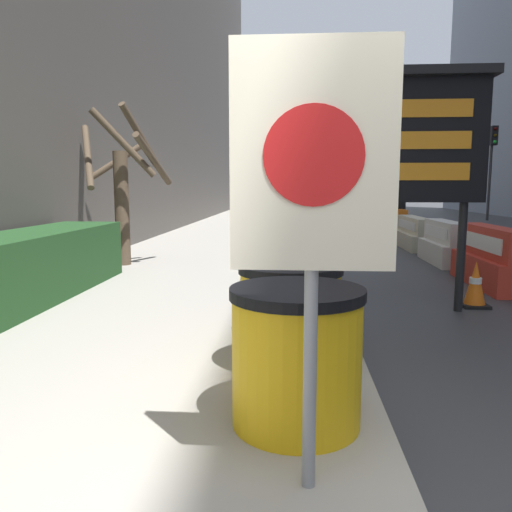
# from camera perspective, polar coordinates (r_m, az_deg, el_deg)

# --- Properties ---
(bare_tree) EXTENTS (1.51, 1.52, 2.67)m
(bare_tree) POSITION_cam_1_polar(r_m,az_deg,el_deg) (8.80, -14.97, 7.78)
(bare_tree) COLOR #4C3D2D
(bare_tree) RESTS_ON sidewalk_left
(barrel_drum_foreground) EXTENTS (0.75, 0.75, 0.78)m
(barrel_drum_foreground) POSITION_cam_1_polar(r_m,az_deg,el_deg) (2.85, 4.65, -11.33)
(barrel_drum_foreground) COLOR yellow
(barrel_drum_foreground) RESTS_ON sidewalk_left
(barrel_drum_middle) EXTENTS (0.75, 0.75, 0.78)m
(barrel_drum_middle) POSITION_cam_1_polar(r_m,az_deg,el_deg) (3.64, 3.93, -7.04)
(barrel_drum_middle) COLOR yellow
(barrel_drum_middle) RESTS_ON sidewalk_left
(barrel_drum_back) EXTENTS (0.75, 0.75, 0.78)m
(barrel_drum_back) POSITION_cam_1_polar(r_m,az_deg,el_deg) (4.45, 4.68, -4.31)
(barrel_drum_back) COLOR yellow
(barrel_drum_back) RESTS_ON sidewalk_left
(warning_sign) EXTENTS (0.68, 0.08, 1.93)m
(warning_sign) POSITION_cam_1_polar(r_m,az_deg,el_deg) (2.08, 6.53, 8.01)
(warning_sign) COLOR gray
(warning_sign) RESTS_ON sidewalk_left
(message_board) EXTENTS (2.18, 0.36, 2.82)m
(message_board) POSITION_cam_1_polar(r_m,az_deg,el_deg) (6.17, 15.62, 12.74)
(message_board) COLOR black
(message_board) RESTS_ON ground_plane
(jersey_barrier_red_striped) EXTENTS (0.57, 1.96, 0.90)m
(jersey_barrier_red_striped) POSITION_cam_1_polar(r_m,az_deg,el_deg) (8.30, 25.29, -0.43)
(jersey_barrier_red_striped) COLOR red
(jersey_barrier_red_striped) RESTS_ON ground_plane
(jersey_barrier_white) EXTENTS (0.60, 1.79, 0.83)m
(jersey_barrier_white) POSITION_cam_1_polar(r_m,az_deg,el_deg) (10.47, 20.76, 1.22)
(jersey_barrier_white) COLOR silver
(jersey_barrier_white) RESTS_ON ground_plane
(jersey_barrier_cream) EXTENTS (0.61, 2.15, 0.76)m
(jersey_barrier_cream) POSITION_cam_1_polar(r_m,az_deg,el_deg) (12.86, 17.62, 2.37)
(jersey_barrier_cream) COLOR beige
(jersey_barrier_cream) RESTS_ON ground_plane
(jersey_barrier_orange_near) EXTENTS (0.63, 1.70, 0.86)m
(jersey_barrier_orange_near) POSITION_cam_1_polar(r_m,az_deg,el_deg) (15.18, 15.54, 3.40)
(jersey_barrier_orange_near) COLOR orange
(jersey_barrier_orange_near) RESTS_ON ground_plane
(traffic_cone_near) EXTENTS (0.32, 0.32, 0.58)m
(traffic_cone_near) POSITION_cam_1_polar(r_m,az_deg,el_deg) (6.78, 23.77, -3.03)
(traffic_cone_near) COLOR black
(traffic_cone_near) RESTS_ON ground_plane
(traffic_light_near_curb) EXTENTS (0.28, 0.45, 3.59)m
(traffic_light_near_curb) POSITION_cam_1_polar(r_m,az_deg,el_deg) (19.36, 7.78, 11.13)
(traffic_light_near_curb) COLOR #2D2D30
(traffic_light_near_curb) RESTS_ON ground_plane
(traffic_light_far_side) EXTENTS (0.28, 0.45, 4.17)m
(traffic_light_far_side) POSITION_cam_1_polar(r_m,az_deg,el_deg) (24.96, 25.38, 10.62)
(traffic_light_far_side) COLOR #2D2D30
(traffic_light_far_side) RESTS_ON ground_plane
(pedestrian_worker) EXTENTS (0.43, 0.49, 1.62)m
(pedestrian_worker) POSITION_cam_1_polar(r_m,az_deg,el_deg) (15.27, 15.85, 5.57)
(pedestrian_worker) COLOR #333338
(pedestrian_worker) RESTS_ON ground_plane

